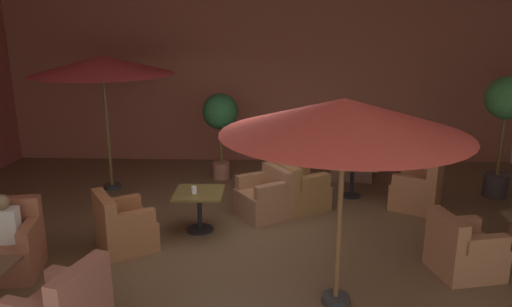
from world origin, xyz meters
The scene contains 17 objects.
ground_plane centered at (0.00, 0.00, -0.01)m, with size 11.33×8.42×0.02m, color brown.
wall_back_brick centered at (0.00, 4.17, 1.89)m, with size 11.33×0.08×3.78m, color #934D3B.
cafe_table_front_left centered at (-0.85, 0.26, 0.47)m, with size 0.74×0.74×0.62m.
armchair_front_left_north centered at (-1.83, -0.37, 0.31)m, with size 1.01×1.03×0.82m.
armchair_front_left_east centered at (0.13, 0.88, 0.30)m, with size 1.01×1.02×0.79m.
armchair_front_right_east centered at (2.66, -0.93, 0.30)m, with size 0.89×0.86×0.80m.
cafe_table_mid_center centered at (1.69, 1.83, 0.51)m, with size 0.80×0.80×0.62m.
armchair_mid_center_north centered at (1.85, 2.98, 0.32)m, with size 0.90×0.83×0.84m.
armchair_mid_center_east centered at (0.69, 1.22, 0.31)m, with size 1.06×1.04×0.82m.
armchair_mid_center_south centered at (2.73, 1.28, 0.33)m, with size 1.00×0.98×0.92m.
armchair_rear_right_south centered at (-3.06, -1.12, 0.34)m, with size 0.84×0.86×0.93m.
patio_umbrella_tall_red centered at (-2.81, 2.11, 2.32)m, with size 2.54×2.54×2.50m.
patio_umbrella_center_beige centered at (0.98, -1.65, 2.15)m, with size 2.61×2.61×2.35m.
potted_tree_left_corner centered at (-0.79, 2.81, 1.25)m, with size 0.71×0.71×1.72m.
potted_tree_mid_left centered at (4.30, 1.92, 1.56)m, with size 0.75×0.75×2.18m.
patron_blue_shirt centered at (-3.06, -1.16, 0.72)m, with size 0.37×0.29×0.62m.
iced_drink_cup centered at (-0.91, 0.18, 0.68)m, with size 0.08×0.08×0.11m, color silver.
Camera 1 is at (0.25, -6.65, 3.13)m, focal length 34.48 mm.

